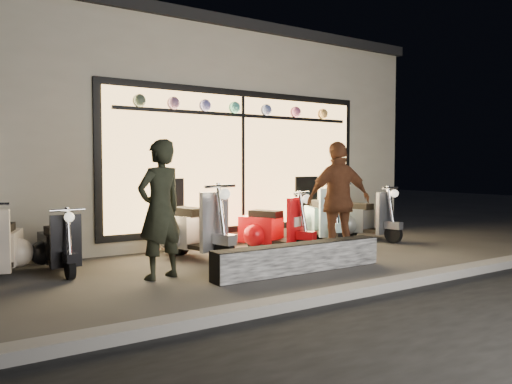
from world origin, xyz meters
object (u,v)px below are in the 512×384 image
graffiti_barrier (299,258)px  scooter_silver (190,229)px  scooter_red (268,228)px  man (160,209)px  woman (339,200)px

graffiti_barrier → scooter_silver: bearing=113.3°
scooter_red → man: 2.57m
scooter_silver → scooter_red: bearing=-21.8°
scooter_silver → woman: bearing=-48.8°
scooter_red → man: bearing=178.0°
scooter_red → woman: bearing=-89.4°
scooter_red → graffiti_barrier: bearing=-133.7°
scooter_silver → man: 1.58m
graffiti_barrier → woman: bearing=21.6°
scooter_silver → woman: woman is taller
woman → scooter_silver: bearing=-23.3°
man → graffiti_barrier: bearing=143.6°
scooter_red → woman: woman is taller
graffiti_barrier → scooter_red: size_ratio=1.95×
scooter_red → woman: 1.39m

